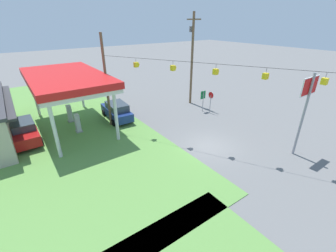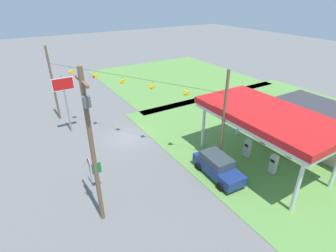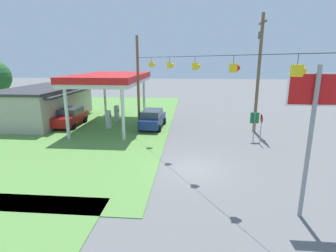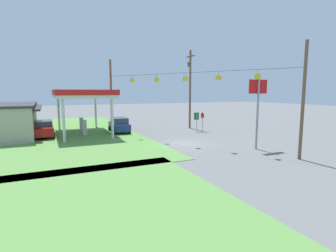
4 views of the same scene
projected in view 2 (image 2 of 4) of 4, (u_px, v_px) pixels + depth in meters
ground_plane at (127, 138)px, 27.55m from camera, size 160.00×160.00×0.00m
grass_verge_station_corner at (331, 149)px, 25.60m from camera, size 36.00×28.00×0.04m
grass_verge_opposite_corner at (173, 77)px, 47.11m from camera, size 24.00×24.00×0.04m
gas_station_canopy at (267, 117)px, 21.22m from camera, size 11.47×6.17×5.20m
gas_station_store at (334, 132)px, 24.97m from camera, size 12.23×6.81×3.66m
fuel_pump_near at (247, 149)px, 24.07m from camera, size 0.71×0.56×1.79m
fuel_pump_far at (273, 165)px, 21.88m from camera, size 0.71×0.56×1.79m
car_at_pumps_front at (218, 166)px, 21.53m from camera, size 4.93×2.32×1.84m
car_at_pumps_rear at (285, 140)px, 25.35m from camera, size 4.83×2.18×1.82m
stop_sign_roadside at (89, 165)px, 20.21m from camera, size 0.80×0.08×2.50m
stop_sign_overhead at (64, 92)px, 26.81m from camera, size 0.22×2.14×6.38m
route_sign at (97, 171)px, 19.74m from camera, size 0.10×0.70×2.40m
utility_pole_main at (92, 145)px, 15.18m from camera, size 2.20×0.44×10.43m
signal_span_gantry at (123, 95)px, 25.35m from camera, size 17.64×10.24×8.64m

